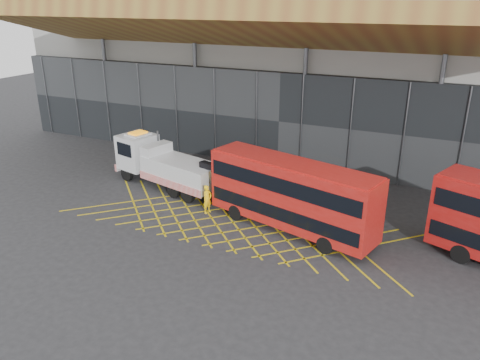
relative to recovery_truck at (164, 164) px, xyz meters
The scene contains 6 objects.
ground_plane 5.75m from the recovery_truck, 38.56° to the right, with size 120.00×120.00×0.00m, color #252527.
road_markings 8.40m from the recovery_truck, 24.49° to the right, with size 23.16×7.16×0.01m.
construction_building 17.73m from the recovery_truck, 67.58° to the left, with size 55.00×23.97×18.00m.
recovery_truck is the anchor object (origin of this frame).
bus_towed 11.49m from the recovery_truck, 13.94° to the right, with size 11.32×5.35×4.50m.
worker 6.00m from the recovery_truck, 27.91° to the right, with size 0.72×0.47×1.97m, color yellow.
Camera 1 is at (15.18, -24.56, 13.69)m, focal length 35.00 mm.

